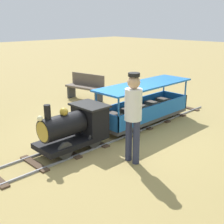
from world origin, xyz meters
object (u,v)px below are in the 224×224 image
object	(u,v)px
locomotive	(75,126)
park_bench	(85,87)
conductor_person	(133,111)
passenger_car	(144,108)

from	to	relation	value
locomotive	park_bench	world-z (taller)	locomotive
locomotive	park_bench	distance (m)	3.80
conductor_person	park_bench	size ratio (longest dim) A/B	1.20
conductor_person	park_bench	bearing A→B (deg)	-28.80
locomotive	conductor_person	world-z (taller)	conductor_person
park_bench	locomotive	bearing A→B (deg)	137.64
locomotive	park_bench	bearing A→B (deg)	-42.36
conductor_person	park_bench	distance (m)	4.54
locomotive	conductor_person	distance (m)	1.30
passenger_car	park_bench	bearing A→B (deg)	-9.31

